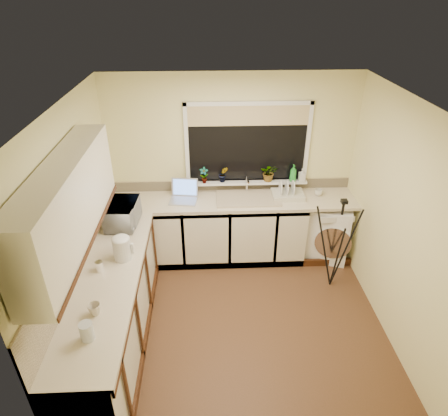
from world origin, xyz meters
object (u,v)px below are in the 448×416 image
kettle (122,249)px  cup_back (319,192)px  plant_a (204,175)px  plant_d (269,172)px  tripod (337,245)px  glass_jug (87,331)px  laptop (184,194)px  plant_b (223,174)px  washing_machine (327,230)px  dish_rack (288,195)px  steel_jar (99,266)px  soap_bottle_clear (302,175)px  microwave (122,214)px  soap_bottle_green (293,173)px  cup_left (95,309)px

kettle → cup_back: 2.65m
plant_a → plant_d: bearing=1.9°
tripod → glass_jug: size_ratio=7.75×
glass_jug → plant_a: plant_a is taller
laptop → plant_b: (0.52, 0.18, 0.19)m
washing_machine → dish_rack: 0.78m
glass_jug → plant_d: plant_d is taller
cup_back → kettle: bearing=-151.7°
steel_jar → tripod: bearing=15.5°
kettle → soap_bottle_clear: bearing=33.2°
dish_rack → microwave: 2.11m
tripod → plant_d: bearing=109.4°
washing_machine → kettle: 2.83m
plant_a → soap_bottle_clear: (1.29, -0.00, -0.02)m
laptop → soap_bottle_green: 1.46m
plant_b → soap_bottle_green: bearing=-1.6°
dish_rack → plant_b: plant_b is taller
tripod → plant_a: size_ratio=5.61×
tripod → dish_rack: bearing=105.2°
cup_back → dish_rack: bearing=-176.8°
kettle → tripod: tripod is taller
soap_bottle_green → cup_left: (-2.10, -2.16, -0.21)m
soap_bottle_clear → cup_back: size_ratio=1.63×
microwave → plant_d: 1.96m
plant_d → soap_bottle_green: plant_d is taller
steel_jar → dish_rack: bearing=34.0°
laptop → plant_d: (1.12, 0.18, 0.21)m
plant_b → soap_bottle_clear: 1.04m
dish_rack → soap_bottle_green: size_ratio=1.77×
tripod → cup_back: 0.80m
plant_b → cup_left: 2.50m
cup_left → cup_back: bearing=39.8°
washing_machine → plant_a: bearing=-169.4°
kettle → plant_b: 1.79m
microwave → soap_bottle_clear: 2.35m
kettle → dish_rack: size_ratio=0.57×
plant_a → soap_bottle_green: (1.17, 0.00, 0.01)m
laptop → glass_jug: (-0.66, -2.28, 0.01)m
dish_rack → glass_jug: 3.04m
plant_d → soap_bottle_green: size_ratio=1.06×
microwave → soap_bottle_green: soap_bottle_green is taller
washing_machine → plant_b: (-1.41, 0.24, 0.75)m
steel_jar → plant_b: 2.06m
microwave → plant_d: size_ratio=2.01×
dish_rack → soap_bottle_clear: (0.20, 0.15, 0.21)m
cup_left → plant_d: bearing=50.7°
plant_a → soap_bottle_green: soap_bottle_green is taller
laptop → dish_rack: laptop is taller
tripod → cup_left: bearing=-172.0°
microwave → kettle: bearing=-167.1°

